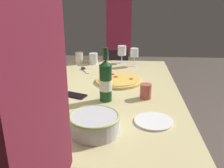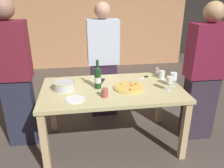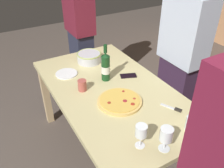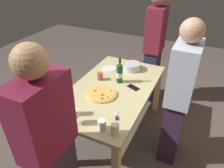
# 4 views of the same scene
# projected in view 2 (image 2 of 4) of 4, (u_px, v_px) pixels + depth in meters

# --- Properties ---
(ground_plane) EXTENTS (8.00, 8.00, 0.00)m
(ground_plane) POSITION_uv_depth(u_px,v_px,m) (112.00, 142.00, 2.87)
(ground_plane) COLOR #534841
(dining_table) EXTENTS (1.60, 0.90, 0.75)m
(dining_table) POSITION_uv_depth(u_px,v_px,m) (112.00, 95.00, 2.61)
(dining_table) COLOR #C8BB81
(dining_table) RESTS_ON ground
(brick_wall_back) EXTENTS (4.51, 0.16, 2.74)m
(brick_wall_back) POSITION_uv_depth(u_px,v_px,m) (92.00, 10.00, 5.26)
(brick_wall_back) COLOR tan
(brick_wall_back) RESTS_ON ground
(pizza) EXTENTS (0.34, 0.34, 0.03)m
(pizza) POSITION_uv_depth(u_px,v_px,m) (129.00, 87.00, 2.56)
(pizza) COLOR #DCB563
(pizza) RESTS_ON dining_table
(serving_bowl) EXTENTS (0.24, 0.24, 0.09)m
(serving_bowl) POSITION_uv_depth(u_px,v_px,m) (64.00, 85.00, 2.53)
(serving_bowl) COLOR silver
(serving_bowl) RESTS_ON dining_table
(wine_bottle) EXTENTS (0.08, 0.08, 0.33)m
(wine_bottle) POSITION_uv_depth(u_px,v_px,m) (98.00, 77.00, 2.53)
(wine_bottle) COLOR #143E1B
(wine_bottle) RESTS_ON dining_table
(wine_glass_near_pizza) EXTENTS (0.07, 0.07, 0.16)m
(wine_glass_near_pizza) POSITION_uv_depth(u_px,v_px,m) (170.00, 81.00, 2.47)
(wine_glass_near_pizza) COLOR white
(wine_glass_near_pizza) RESTS_ON dining_table
(wine_glass_by_bottle) EXTENTS (0.08, 0.08, 0.16)m
(wine_glass_by_bottle) POSITION_uv_depth(u_px,v_px,m) (174.00, 77.00, 2.59)
(wine_glass_by_bottle) COLOR white
(wine_glass_by_bottle) RESTS_ON dining_table
(cup_amber) EXTENTS (0.07, 0.07, 0.10)m
(cup_amber) POSITION_uv_depth(u_px,v_px,m) (158.00, 71.00, 2.96)
(cup_amber) COLOR silver
(cup_amber) RESTS_ON dining_table
(cup_ceramic) EXTENTS (0.08, 0.08, 0.10)m
(cup_ceramic) POSITION_uv_depth(u_px,v_px,m) (162.00, 75.00, 2.84)
(cup_ceramic) COLOR white
(cup_ceramic) RESTS_ON dining_table
(cup_spare) EXTENTS (0.07, 0.07, 0.09)m
(cup_spare) POSITION_uv_depth(u_px,v_px,m) (105.00, 93.00, 2.35)
(cup_spare) COLOR #AB4E45
(cup_spare) RESTS_ON dining_table
(side_plate) EXTENTS (0.20, 0.20, 0.01)m
(side_plate) POSITION_uv_depth(u_px,v_px,m) (75.00, 99.00, 2.30)
(side_plate) COLOR white
(side_plate) RESTS_ON dining_table
(cell_phone) EXTENTS (0.12, 0.16, 0.01)m
(cell_phone) POSITION_uv_depth(u_px,v_px,m) (101.00, 81.00, 2.77)
(cell_phone) COLOR black
(cell_phone) RESTS_ON dining_table
(pizza_knife) EXTENTS (0.16, 0.09, 0.02)m
(pizza_knife) POSITION_uv_depth(u_px,v_px,m) (144.00, 77.00, 2.88)
(pizza_knife) COLOR silver
(pizza_knife) RESTS_ON dining_table
(person_host) EXTENTS (0.43, 0.24, 1.65)m
(person_host) POSITION_uv_depth(u_px,v_px,m) (103.00, 62.00, 3.24)
(person_host) COLOR #331F37
(person_host) RESTS_ON ground
(person_guest_left) EXTENTS (0.38, 0.24, 1.73)m
(person_guest_left) POSITION_uv_depth(u_px,v_px,m) (15.00, 76.00, 2.55)
(person_guest_left) COLOR #26293D
(person_guest_left) RESTS_ON ground
(person_guest_right) EXTENTS (0.43, 0.24, 1.68)m
(person_guest_right) POSITION_uv_depth(u_px,v_px,m) (204.00, 75.00, 2.68)
(person_guest_right) COLOR #342937
(person_guest_right) RESTS_ON ground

